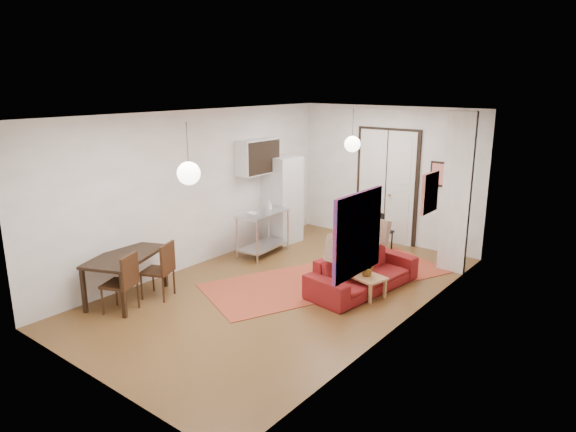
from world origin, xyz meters
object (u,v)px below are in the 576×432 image
Objects in this scene: dining_chair_near at (161,264)px; dining_table at (125,260)px; sofa at (363,272)px; fridge at (282,199)px; dining_chair_far at (124,277)px; black_side_chair at (383,227)px; kitchen_counter at (263,227)px; coffee_table at (362,277)px.

dining_table is at bearing -59.61° from dining_chair_near.
fridge is at bearing 73.02° from sofa.
dining_chair_far is 1.06× the size of black_side_chair.
dining_chair_far is (0.33, -4.22, -0.40)m from fridge.
dining_chair_far is (0.06, -3.27, -0.03)m from kitchen_counter.
dining_table is 1.67× the size of dining_chair_far.
coffee_table is at bearing -145.87° from sofa.
fridge is 1.21× the size of dining_table.
kitchen_counter reaches higher than black_side_chair.
black_side_chair reaches higher than sofa.
sofa is 3.31m from dining_chair_near.
dining_chair_far is at bearing -38.19° from dining_table.
dining_chair_far is (-2.53, -2.75, 0.23)m from coffee_table.
sofa is 0.20m from coffee_table.
fridge reaches higher than black_side_chair.
dining_chair_far reaches higher than coffee_table.
coffee_table is at bearing -16.45° from kitchen_counter.
coffee_table is at bearing 118.63° from black_side_chair.
coffee_table is 0.72× the size of kitchen_counter.
kitchen_counter is 2.57m from dining_chair_near.
sofa is 2.45× the size of coffee_table.
kitchen_counter is 3.27m from dining_chair_far.
sofa is 1.13× the size of fridge.
kitchen_counter is at bearing 52.16° from black_side_chair.
fridge is 3.56m from dining_chair_near.
sofa is at bearing 109.46° from dining_chair_near.
black_side_chair is at bearing 27.69° from sofa.
fridge is (-2.85, 1.47, 0.63)m from coffee_table.
dining_chair_near is (-2.44, -2.23, 0.23)m from sofa.
black_side_chair is (2.04, 0.75, -0.42)m from fridge.
black_side_chair is (1.77, 1.70, -0.06)m from kitchen_counter.
dining_chair_near is 1.06× the size of black_side_chair.
dining_table is 5.13m from black_side_chair.
dining_table is (-0.00, -3.96, -0.27)m from fridge.
fridge is 2.21m from black_side_chair.
kitchen_counter is 3.03m from dining_table.
sofa is at bearing 43.98° from dining_table.
coffee_table is at bearing -22.25° from fridge.
coffee_table is at bearing 106.13° from dining_chair_near.
coffee_table is 3.27m from fridge.
dining_chair_near is (0.06, -2.57, -0.03)m from kitchen_counter.
sofa is at bearing 118.10° from black_side_chair.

